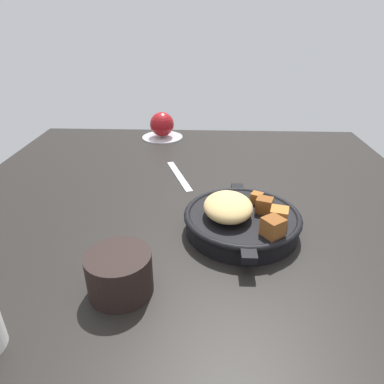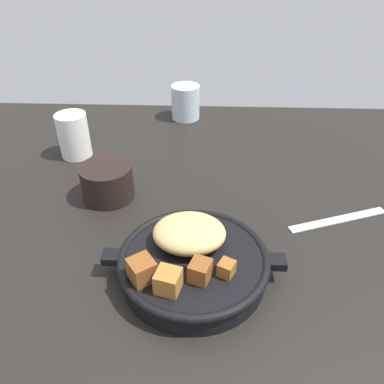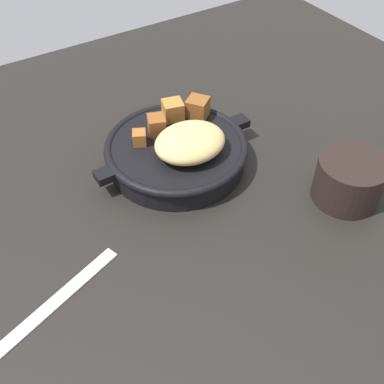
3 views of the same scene
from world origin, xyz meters
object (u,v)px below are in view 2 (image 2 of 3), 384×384
Objects in this scene: butter_knife at (338,219)px; white_creamer_pitcher at (74,135)px; cast_iron_skillet at (192,260)px; coffee_mug_dark at (107,182)px; water_glass_short at (185,102)px.

white_creamer_pitcher reaches higher than butter_knife.
cast_iron_skillet is 2.74× the size of coffee_mug_dark.
coffee_mug_dark is 1.10× the size of water_glass_short.
butter_knife is at bearing -21.80° from white_creamer_pitcher.
cast_iron_skillet is 24.10cm from coffee_mug_dark.
water_glass_short is (22.15, 20.15, -0.47)cm from white_creamer_pitcher.
water_glass_short is (-27.80, 40.13, 4.00)cm from butter_knife.
butter_knife is 2.15× the size of water_glass_short.
coffee_mug_dark reaches higher than butter_knife.
water_glass_short is at bearing 71.03° from coffee_mug_dark.
butter_knife is 1.97× the size of coffee_mug_dark.
white_creamer_pitcher is (-49.95, 19.98, 4.47)cm from butter_knife.
cast_iron_skillet is 53.19cm from water_glass_short.
cast_iron_skillet is at bearing -171.22° from butter_knife.
coffee_mug_dark is 17.96cm from white_creamer_pitcher.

